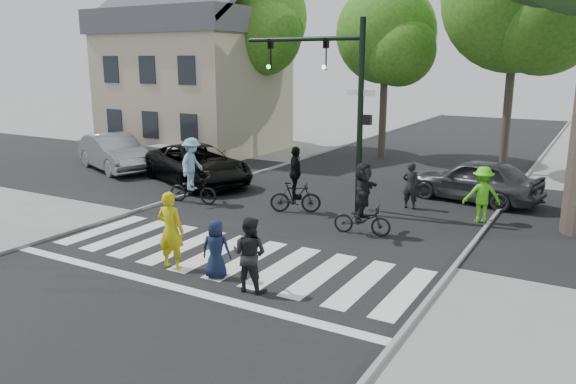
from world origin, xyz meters
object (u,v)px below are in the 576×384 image
car_suv (197,164)px  car_grey (475,180)px  car_silver (114,152)px  pedestrian_woman (171,230)px  pedestrian_adult (250,254)px  cyclist_left (192,175)px  cyclist_mid (295,186)px  traffic_signal (336,89)px  pedestrian_child (216,249)px  cyclist_right (363,203)px

car_suv → car_grey: size_ratio=1.24×
car_suv → car_silver: car_silver is taller
pedestrian_woman → car_grey: 11.13m
pedestrian_adult → cyclist_left: size_ratio=0.72×
car_silver → car_suv: bearing=-71.3°
pedestrian_adult → cyclist_mid: (-2.22, 5.96, 0.06)m
traffic_signal → pedestrian_adult: 7.49m
pedestrian_child → car_grey: bearing=-127.9°
cyclist_mid → car_silver: cyclist_mid is taller
pedestrian_woman → car_silver: size_ratio=0.38×
car_grey → car_suv: bearing=-66.1°
pedestrian_child → car_silver: bearing=-53.1°
cyclist_left → car_grey: (8.26, 5.00, -0.22)m
pedestrian_child → pedestrian_adult: size_ratio=0.83×
pedestrian_child → car_silver: size_ratio=0.28×
traffic_signal → cyclist_mid: bearing=-142.7°
pedestrian_adult → cyclist_right: 4.87m
cyclist_mid → car_suv: size_ratio=0.39×
cyclist_right → car_grey: bearing=70.7°
pedestrian_child → car_silver: 13.94m
pedestrian_woman → traffic_signal: bearing=-107.0°
cyclist_left → car_suv: cyclist_left is taller
traffic_signal → cyclist_left: (-4.58, -1.46, -2.93)m
car_silver → cyclist_mid: bearing=-79.3°
cyclist_mid → car_suv: (-5.43, 1.82, -0.11)m
pedestrian_woman → pedestrian_adult: 2.32m
traffic_signal → pedestrian_woman: (-1.08, -6.53, -2.98)m
cyclist_right → car_suv: cyclist_right is taller
pedestrian_woman → cyclist_mid: 5.78m
cyclist_right → car_suv: size_ratio=0.37×
cyclist_right → car_grey: cyclist_right is taller
traffic_signal → car_suv: size_ratio=1.09×
pedestrian_woman → car_grey: size_ratio=0.42×
car_grey → pedestrian_woman: bearing=-15.1°
pedestrian_woman → car_suv: 9.28m
cyclist_mid → cyclist_right: 2.98m
traffic_signal → cyclist_left: size_ratio=2.68×
car_silver → cyclist_right: bearing=-81.6°
pedestrian_child → cyclist_left: cyclist_left is taller
pedestrian_child → cyclist_mid: (-1.17, 5.73, 0.20)m
cyclist_mid → car_grey: (4.66, 4.29, -0.12)m
cyclist_left → car_silver: (-6.73, 2.84, -0.17)m
traffic_signal → pedestrian_woman: 7.25m
traffic_signal → car_silver: size_ratio=1.24×
cyclist_left → cyclist_mid: (3.60, 0.70, -0.10)m
car_suv → pedestrian_woman: bearing=-119.9°
pedestrian_adult → car_suv: size_ratio=0.30×
pedestrian_child → cyclist_right: cyclist_right is taller
pedestrian_woman → cyclist_left: size_ratio=0.83×
cyclist_mid → car_silver: (-10.33, 2.14, -0.07)m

